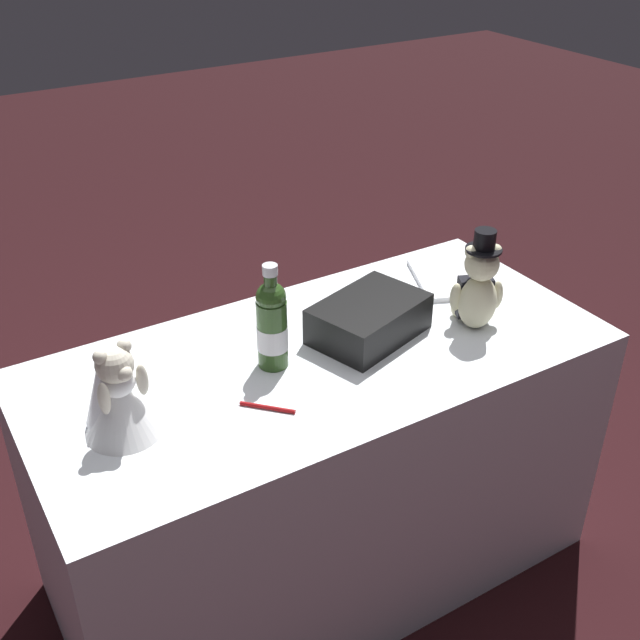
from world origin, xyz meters
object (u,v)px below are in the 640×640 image
teddy_bear_groom (478,288)px  champagne_bottle (272,324)px  signing_pen (265,407)px  guestbook (450,278)px  teddy_bear_bride (116,394)px  gift_case_black (369,319)px

teddy_bear_groom → champagne_bottle: 0.57m
champagne_bottle → signing_pen: size_ratio=2.59×
champagne_bottle → guestbook: 0.68m
signing_pen → guestbook: guestbook is taller
teddy_bear_bride → gift_case_black: size_ratio=0.67×
teddy_bear_groom → signing_pen: size_ratio=2.64×
teddy_bear_groom → guestbook: teddy_bear_groom is taller
champagne_bottle → signing_pen: bearing=-124.2°
champagne_bottle → guestbook: (0.66, 0.12, -0.11)m
guestbook → champagne_bottle: bearing=-147.3°
teddy_bear_groom → gift_case_black: size_ratio=0.83×
champagne_bottle → teddy_bear_bride: bearing=-173.6°
gift_case_black → teddy_bear_bride: bearing=-177.0°
guestbook → signing_pen: bearing=-138.0°
teddy_bear_bride → guestbook: 1.09m
guestbook → teddy_bear_bride: bearing=-148.7°
teddy_bear_groom → teddy_bear_bride: 0.97m
teddy_bear_bride → signing_pen: 0.34m
teddy_bear_groom → signing_pen: (-0.66, -0.04, -0.11)m
teddy_bear_bride → champagne_bottle: 0.41m
champagne_bottle → signing_pen: 0.22m
champagne_bottle → gift_case_black: (0.28, -0.01, -0.07)m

